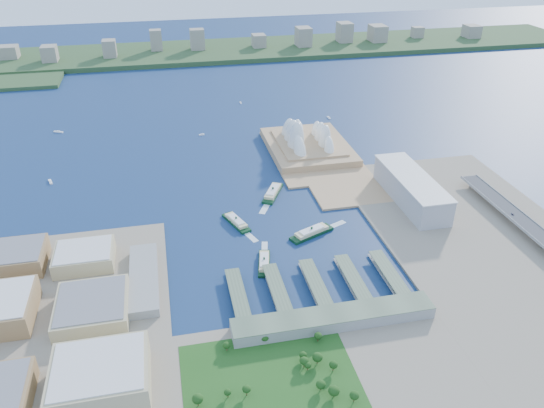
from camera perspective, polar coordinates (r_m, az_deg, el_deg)
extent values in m
plane|color=navy|center=(632.74, 1.52, -5.05)|extent=(3000.00, 3000.00, 0.00)
cube|color=gray|center=(550.77, -22.58, -13.75)|extent=(220.00, 390.00, 3.00)
cube|color=gray|center=(480.59, 7.73, -18.87)|extent=(720.00, 180.00, 3.00)
cube|color=gray|center=(685.22, 22.54, -4.48)|extent=(240.00, 500.00, 3.00)
cube|color=tan|center=(876.72, 4.39, 5.35)|extent=(135.00, 220.00, 3.00)
cube|color=#2D4926|center=(1532.25, -7.42, 15.94)|extent=(2200.00, 260.00, 12.00)
cube|color=#9A9A9F|center=(748.84, 14.74, 1.60)|extent=(45.00, 155.00, 35.00)
cube|color=gray|center=(528.84, 6.66, -12.15)|extent=(200.00, 28.00, 12.00)
imported|color=slate|center=(740.67, 24.47, -1.01)|extent=(1.94, 4.76, 1.38)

